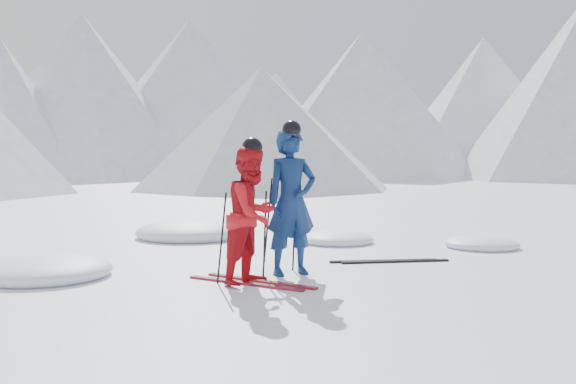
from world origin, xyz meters
TOP-DOWN VIEW (x-y plane):
  - ground at (0.00, 0.00)m, footprint 160.00×160.00m
  - mountain_range at (5.71, 35.31)m, footprint 106.15×62.94m
  - skier_blue at (-1.69, -0.03)m, footprint 0.81×0.61m
  - skier_red at (-2.45, -0.20)m, footprint 1.02×0.91m
  - pole_blue_left at (-1.99, 0.12)m, footprint 0.13×0.09m
  - pole_blue_right at (-1.44, 0.22)m, footprint 0.13×0.08m
  - pole_red_left at (-2.75, 0.05)m, footprint 0.12×0.09m
  - pole_red_right at (-2.15, -0.05)m, footprint 0.12×0.08m
  - ski_worn_left at (-2.57, -0.20)m, footprint 0.71×1.61m
  - ski_worn_right at (-2.33, -0.20)m, footprint 0.60×1.65m
  - ski_loose_a at (0.07, -0.09)m, footprint 1.51×0.95m
  - ski_loose_b at (0.17, -0.24)m, footprint 1.53×0.90m
  - snow_lumps at (-1.12, 3.00)m, footprint 8.54×6.28m

SIDE VIEW (x-z plane):
  - ground at x=0.00m, z-range 0.00..0.00m
  - snow_lumps at x=-1.12m, z-range -0.25..0.25m
  - ski_worn_left at x=-2.57m, z-range 0.00..0.03m
  - ski_worn_right at x=-2.33m, z-range 0.00..0.03m
  - ski_loose_a at x=0.07m, z-range 0.00..0.03m
  - ski_loose_b at x=0.17m, z-range 0.00..0.03m
  - pole_red_left at x=-2.75m, z-range 0.00..1.16m
  - pole_red_right at x=-2.15m, z-range 0.00..1.16m
  - pole_blue_left at x=-1.99m, z-range 0.00..1.33m
  - pole_blue_right at x=-1.44m, z-range 0.00..1.33m
  - skier_red at x=-2.45m, z-range 0.00..1.74m
  - skier_blue at x=-1.69m, z-range 0.00..2.00m
  - mountain_range at x=5.71m, z-range -1.04..14.49m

